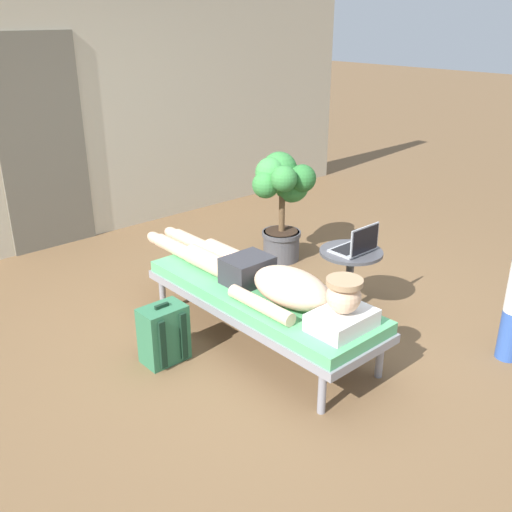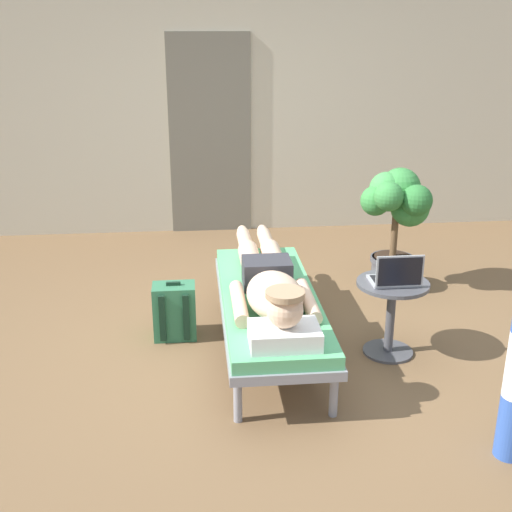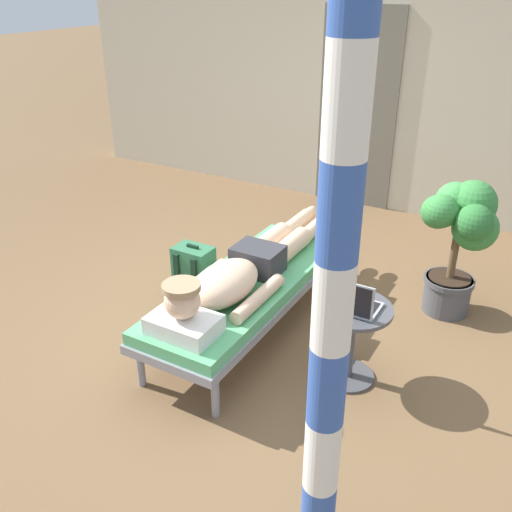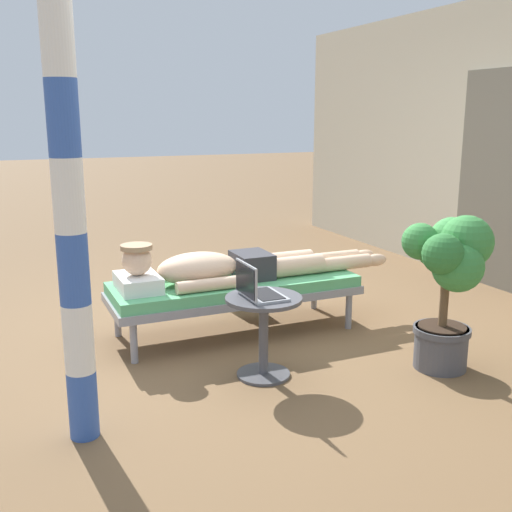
% 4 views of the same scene
% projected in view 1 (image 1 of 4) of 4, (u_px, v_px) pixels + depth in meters
% --- Properties ---
extents(ground_plane, '(40.00, 40.00, 0.00)m').
position_uv_depth(ground_plane, '(269.00, 337.00, 4.23)').
color(ground_plane, brown).
extents(house_wall_back, '(7.60, 0.20, 2.70)m').
position_uv_depth(house_wall_back, '(63.00, 106.00, 5.62)').
color(house_wall_back, beige).
rests_on(house_wall_back, ground).
extents(house_door_panel, '(0.84, 0.03, 2.04)m').
position_uv_depth(house_door_panel, '(43.00, 146.00, 5.49)').
color(house_door_panel, '#6D6759').
rests_on(house_door_panel, ground).
extents(lounge_chair, '(0.65, 1.87, 0.42)m').
position_uv_depth(lounge_chair, '(261.00, 298.00, 4.05)').
color(lounge_chair, gray).
rests_on(lounge_chair, ground).
extents(person_reclining, '(0.53, 2.17, 0.33)m').
position_uv_depth(person_reclining, '(267.00, 278.00, 3.94)').
color(person_reclining, white).
rests_on(person_reclining, lounge_chair).
extents(side_table, '(0.48, 0.48, 0.52)m').
position_uv_depth(side_table, '(350.00, 271.00, 4.45)').
color(side_table, '#4C4C51').
rests_on(side_table, ground).
extents(laptop, '(0.31, 0.24, 0.23)m').
position_uv_depth(laptop, '(357.00, 245.00, 4.33)').
color(laptop, '#A5A8AD').
rests_on(laptop, side_table).
extents(backpack, '(0.30, 0.26, 0.42)m').
position_uv_depth(backpack, '(164.00, 334.00, 3.88)').
color(backpack, '#33724C').
rests_on(backpack, ground).
extents(potted_plant, '(0.56, 0.53, 1.01)m').
position_uv_depth(potted_plant, '(282.00, 193.00, 5.33)').
color(potted_plant, '#4C4C51').
rests_on(potted_plant, ground).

